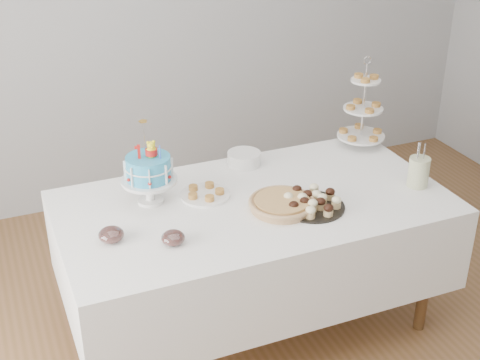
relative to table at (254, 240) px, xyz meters
name	(u,v)px	position (x,y,z in m)	size (l,w,h in m)	color
floor	(276,359)	(0.00, -0.30, -0.54)	(5.00, 5.00, 0.00)	brown
walls	(284,112)	(0.00, -0.30, 0.81)	(5.04, 4.04, 2.70)	#A1A3A6
table	(254,240)	(0.00, 0.00, 0.00)	(1.92, 1.02, 0.77)	white
birthday_cake	(149,181)	(-0.47, 0.19, 0.34)	(0.27, 0.27, 0.42)	white
cupcake_tray	(312,201)	(0.23, -0.17, 0.26)	(0.32, 0.32, 0.07)	black
pie	(282,204)	(0.09, -0.12, 0.26)	(0.33, 0.33, 0.05)	tan
tiered_stand	(363,109)	(0.84, 0.38, 0.45)	(0.28, 0.28, 0.53)	silver
plate_stack	(244,158)	(0.11, 0.40, 0.26)	(0.18, 0.18, 0.07)	white
pastry_plate	(205,193)	(-0.21, 0.14, 0.24)	(0.25, 0.25, 0.04)	white
jam_bowl_a	(173,238)	(-0.49, -0.22, 0.26)	(0.11, 0.11, 0.06)	silver
jam_bowl_b	(111,235)	(-0.73, -0.09, 0.26)	(0.11, 0.11, 0.07)	silver
utensil_pitcher	(419,171)	(0.84, -0.17, 0.31)	(0.11, 0.11, 0.24)	beige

